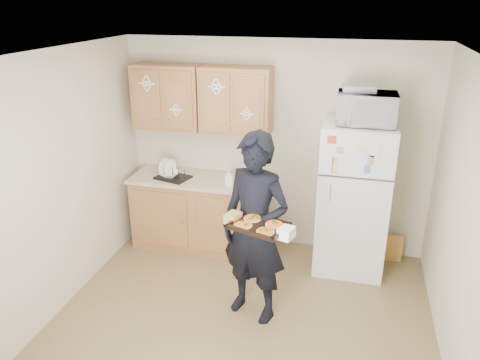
# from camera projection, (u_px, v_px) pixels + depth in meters

# --- Properties ---
(floor) EXTENTS (3.60, 3.60, 0.00)m
(floor) POSITION_uv_depth(u_px,v_px,m) (238.00, 331.00, 4.39)
(floor) COLOR brown
(floor) RESTS_ON ground
(ceiling) EXTENTS (3.60, 3.60, 0.00)m
(ceiling) POSITION_uv_depth(u_px,v_px,m) (237.00, 58.00, 3.47)
(ceiling) COLOR silver
(ceiling) RESTS_ON wall_back
(wall_back) EXTENTS (3.60, 0.04, 2.50)m
(wall_back) POSITION_uv_depth(u_px,v_px,m) (275.00, 147.00, 5.55)
(wall_back) COLOR beige
(wall_back) RESTS_ON floor
(wall_left) EXTENTS (0.04, 3.60, 2.50)m
(wall_left) POSITION_uv_depth(u_px,v_px,m) (50.00, 190.00, 4.33)
(wall_left) COLOR beige
(wall_left) RESTS_ON floor
(wall_right) EXTENTS (0.04, 3.60, 2.50)m
(wall_right) POSITION_uv_depth(u_px,v_px,m) (469.00, 235.00, 3.52)
(wall_right) COLOR beige
(wall_right) RESTS_ON floor
(refrigerator) EXTENTS (0.75, 0.70, 1.70)m
(refrigerator) POSITION_uv_depth(u_px,v_px,m) (353.00, 198.00, 5.15)
(refrigerator) COLOR silver
(refrigerator) RESTS_ON floor
(base_cabinet) EXTENTS (1.60, 0.60, 0.86)m
(base_cabinet) POSITION_uv_depth(u_px,v_px,m) (201.00, 213.00, 5.76)
(base_cabinet) COLOR brown
(base_cabinet) RESTS_ON floor
(countertop) EXTENTS (1.64, 0.64, 0.04)m
(countertop) POSITION_uv_depth(u_px,v_px,m) (199.00, 179.00, 5.59)
(countertop) COLOR #B9A98E
(countertop) RESTS_ON base_cabinet
(upper_cab_left) EXTENTS (0.80, 0.33, 0.75)m
(upper_cab_left) POSITION_uv_depth(u_px,v_px,m) (168.00, 97.00, 5.45)
(upper_cab_left) COLOR brown
(upper_cab_left) RESTS_ON wall_back
(upper_cab_right) EXTENTS (0.80, 0.33, 0.75)m
(upper_cab_right) POSITION_uv_depth(u_px,v_px,m) (236.00, 101.00, 5.27)
(upper_cab_right) COLOR brown
(upper_cab_right) RESTS_ON wall_back
(cereal_box) EXTENTS (0.20, 0.07, 0.32)m
(cereal_box) POSITION_uv_depth(u_px,v_px,m) (393.00, 248.00, 5.50)
(cereal_box) COLOR #EDD853
(cereal_box) RESTS_ON floor
(person) EXTENTS (0.78, 0.63, 1.84)m
(person) POSITION_uv_depth(u_px,v_px,m) (255.00, 229.00, 4.31)
(person) COLOR black
(person) RESTS_ON floor
(baking_tray) EXTENTS (0.54, 0.47, 0.04)m
(baking_tray) POSITION_uv_depth(u_px,v_px,m) (259.00, 226.00, 3.96)
(baking_tray) COLOR black
(baking_tray) RESTS_ON person
(pizza_front_left) EXTENTS (0.15, 0.15, 0.02)m
(pizza_front_left) POSITION_uv_depth(u_px,v_px,m) (243.00, 225.00, 3.95)
(pizza_front_left) COLOR orange
(pizza_front_left) RESTS_ON baking_tray
(pizza_front_right) EXTENTS (0.15, 0.15, 0.02)m
(pizza_front_right) POSITION_uv_depth(u_px,v_px,m) (265.00, 231.00, 3.84)
(pizza_front_right) COLOR orange
(pizza_front_right) RESTS_ON baking_tray
(pizza_back_left) EXTENTS (0.15, 0.15, 0.02)m
(pizza_back_left) POSITION_uv_depth(u_px,v_px,m) (253.00, 218.00, 4.07)
(pizza_back_left) COLOR orange
(pizza_back_left) RESTS_ON baking_tray
(pizza_back_right) EXTENTS (0.15, 0.15, 0.02)m
(pizza_back_right) POSITION_uv_depth(u_px,v_px,m) (274.00, 224.00, 3.96)
(pizza_back_right) COLOR orange
(pizza_back_right) RESTS_ON baking_tray
(microwave) EXTENTS (0.60, 0.41, 0.33)m
(microwave) POSITION_uv_depth(u_px,v_px,m) (366.00, 109.00, 4.72)
(microwave) COLOR silver
(microwave) RESTS_ON refrigerator
(foil_pan) EXTENTS (0.34, 0.25, 0.07)m
(foil_pan) POSITION_uv_depth(u_px,v_px,m) (359.00, 88.00, 4.69)
(foil_pan) COLOR #B8B9BF
(foil_pan) RESTS_ON microwave
(dish_rack) EXTENTS (0.44, 0.37, 0.15)m
(dish_rack) POSITION_uv_depth(u_px,v_px,m) (173.00, 172.00, 5.54)
(dish_rack) COLOR black
(dish_rack) RESTS_ON countertop
(bowl) EXTENTS (0.24, 0.24, 0.06)m
(bowl) POSITION_uv_depth(u_px,v_px,m) (170.00, 174.00, 5.56)
(bowl) COLOR white
(bowl) RESTS_ON dish_rack
(soap_bottle) EXTENTS (0.11, 0.11, 0.19)m
(soap_bottle) POSITION_uv_depth(u_px,v_px,m) (229.00, 177.00, 5.34)
(soap_bottle) COLOR silver
(soap_bottle) RESTS_ON countertop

